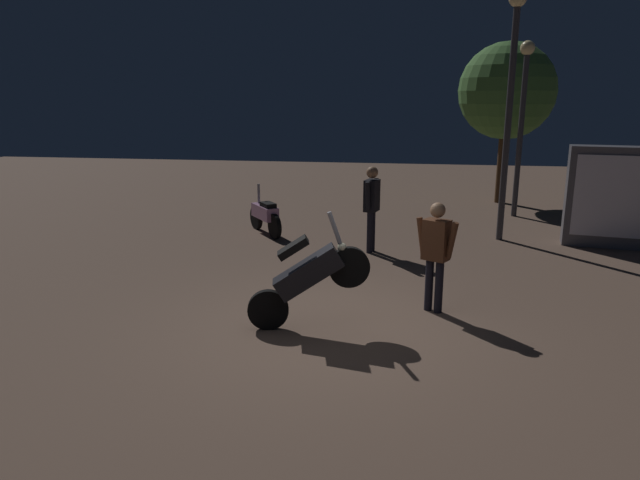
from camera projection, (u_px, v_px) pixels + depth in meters
ground_plane at (326, 329)px, 7.86m from camera, size 40.00×40.00×0.00m
motorcycle_black_foreground at (308, 276)px, 7.72m from camera, size 1.64×0.51×1.63m
motorcycle_pink_parked_left at (265, 215)px, 13.19m from camera, size 1.07×1.39×1.11m
person_rider_beside at (372, 201)px, 11.49m from camera, size 0.32×0.67×1.75m
person_bystander_far at (436, 248)px, 8.29m from camera, size 0.62×0.40×1.63m
streetlamp_near at (523, 105)px, 14.55m from camera, size 0.36×0.36×4.43m
streetlamp_far at (511, 87)px, 11.97m from camera, size 0.36×0.36×5.18m
tree_left_bg at (507, 91)px, 16.40m from camera, size 2.73×2.73×4.60m
kiosk_billboard at (607, 197)px, 11.98m from camera, size 1.66×0.76×2.10m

